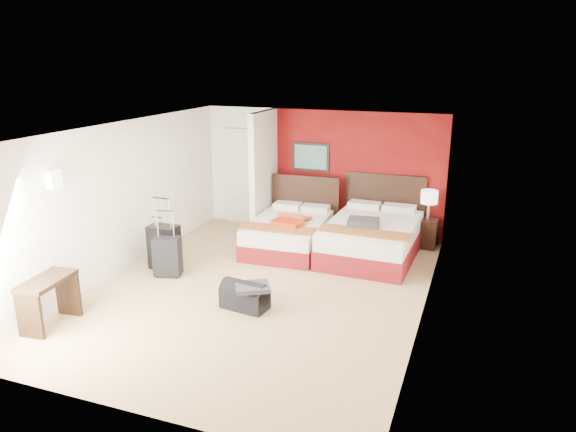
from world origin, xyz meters
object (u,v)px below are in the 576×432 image
at_px(bed_left, 288,235).
at_px(nightstand, 427,233).
at_px(duffel_bag, 245,297).
at_px(suitcase_navy, 159,250).
at_px(table_lamp, 429,205).
at_px(suitcase_black, 164,248).
at_px(suitcase_charcoal, 168,258).
at_px(desk, 49,302).
at_px(red_suitcase_open, 292,220).
at_px(bed_right, 371,239).

height_order(bed_left, nightstand, bed_left).
bearing_deg(duffel_bag, suitcase_navy, 160.03).
relative_size(table_lamp, suitcase_black, 0.75).
distance_m(suitcase_charcoal, desk, 2.11).
bearing_deg(nightstand, suitcase_black, -143.46).
xyz_separation_m(table_lamp, duffel_bag, (-2.16, -3.60, -0.66)).
bearing_deg(table_lamp, suitcase_charcoal, -142.60).
xyz_separation_m(suitcase_navy, duffel_bag, (2.20, -1.16, -0.05)).
relative_size(red_suitcase_open, table_lamp, 1.34).
xyz_separation_m(bed_left, red_suitcase_open, (0.10, -0.10, 0.33)).
relative_size(suitcase_charcoal, desk, 0.78).
height_order(bed_right, desk, desk).
bearing_deg(red_suitcase_open, nightstand, 37.86).
distance_m(suitcase_charcoal, suitcase_navy, 0.72).
xyz_separation_m(table_lamp, suitcase_black, (-4.07, -2.70, -0.46)).
xyz_separation_m(red_suitcase_open, table_lamp, (2.33, 1.14, 0.22)).
bearing_deg(bed_right, suitcase_navy, -153.92).
relative_size(suitcase_charcoal, duffel_bag, 0.96).
distance_m(bed_left, desk, 4.41).
height_order(red_suitcase_open, suitcase_black, suitcase_black).
height_order(bed_left, suitcase_charcoal, suitcase_charcoal).
distance_m(bed_left, nightstand, 2.65).
xyz_separation_m(table_lamp, suitcase_navy, (-4.36, -2.44, -0.61)).
xyz_separation_m(suitcase_black, desk, (-0.33, -2.29, -0.03)).
height_order(suitcase_charcoal, desk, desk).
xyz_separation_m(red_suitcase_open, suitcase_black, (-1.73, -1.57, -0.24)).
bearing_deg(table_lamp, suitcase_black, -146.39).
bearing_deg(suitcase_black, desk, -99.13).
distance_m(bed_right, suitcase_navy, 3.81).
distance_m(red_suitcase_open, nightstand, 2.62).
relative_size(suitcase_black, desk, 0.91).
distance_m(suitcase_black, suitcase_navy, 0.42).
bearing_deg(suitcase_black, duffel_bag, -26.09).
xyz_separation_m(nightstand, suitcase_black, (-4.07, -2.70, 0.10)).
xyz_separation_m(suitcase_black, suitcase_charcoal, (0.21, -0.24, -0.05)).
distance_m(bed_left, bed_right, 1.56).
bearing_deg(bed_right, bed_left, -172.35).
height_order(bed_left, suitcase_black, suitcase_black).
xyz_separation_m(red_suitcase_open, duffel_bag, (0.17, -2.46, -0.45)).
bearing_deg(red_suitcase_open, bed_left, 146.88).
bearing_deg(table_lamp, nightstand, 0.00).
height_order(red_suitcase_open, suitcase_charcoal, red_suitcase_open).
bearing_deg(bed_right, suitcase_charcoal, -143.27).
distance_m(suitcase_black, suitcase_charcoal, 0.33).
distance_m(bed_left, suitcase_navy, 2.38).
height_order(nightstand, duffel_bag, nightstand).
relative_size(red_suitcase_open, duffel_bag, 1.11).
bearing_deg(red_suitcase_open, duffel_bag, -74.10).
relative_size(bed_right, table_lamp, 3.92).
relative_size(bed_right, duffel_bag, 3.26).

